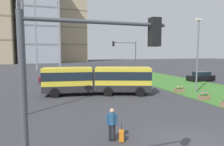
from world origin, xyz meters
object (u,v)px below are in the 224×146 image
Objects in this scene: car_black_sedan at (201,77)px; traffic_light_far_right at (128,54)px; apartment_tower_centre at (71,21)px; flower_planter_2 at (204,96)px; articulated_bus at (97,80)px; rolling_suitcase at (121,136)px; traffic_light_near_left at (78,81)px; flower_planter_3 at (179,89)px; streetlight_left at (24,51)px; pedestrian_crossing at (112,122)px; apartment_tower_westcentre at (40,20)px; streetlight_median at (198,52)px; car_maroon_sedan at (54,78)px.

traffic_light_far_right is (-11.18, 4.08, 3.67)m from car_black_sedan.
traffic_light_far_right is at bearing -90.42° from apartment_tower_centre.
apartment_tower_centre is (-1.12, 97.74, 21.68)m from flower_planter_2.
rolling_suitcase is at bearing -98.08° from articulated_bus.
traffic_light_near_left reaches higher than car_black_sedan.
rolling_suitcase is 14.47m from flower_planter_3.
streetlight_left is at bearing 177.96° from flower_planter_2.
car_black_sedan is at bearing -83.07° from apartment_tower_centre.
flower_planter_2 is 16.48m from streetlight_left.
pedestrian_crossing is at bearing -140.00° from flower_planter_3.
traffic_light_near_left is (-4.50, -16.14, 2.21)m from articulated_bus.
apartment_tower_centre is (15.83, 10.92, 1.66)m from apartment_tower_westcentre.
streetlight_median reaches higher than flower_planter_2.
apartment_tower_centre reaches higher than traffic_light_near_left.
car_maroon_sedan is at bearing 165.10° from car_black_sedan.
streetlight_left is at bearing 126.83° from pedestrian_crossing.
car_maroon_sedan is at bearing -98.66° from apartment_tower_centre.
traffic_light_far_right reaches higher than pedestrian_crossing.
pedestrian_crossing is at bearing 62.04° from traffic_light_near_left.
apartment_tower_centre is (9.67, 103.58, 21.79)m from rolling_suitcase.
traffic_light_near_left is at bearing -77.85° from streetlight_left.
apartment_tower_centre reaches higher than streetlight_median.
car_maroon_sedan is 18.79m from flower_planter_3.
articulated_bus is 10.85× the size of flower_planter_3.
pedestrian_crossing is 106.00m from apartment_tower_centre.
traffic_light_near_left is 10.94m from streetlight_left.
car_maroon_sedan reaches higher than flower_planter_2.
streetlight_median reaches higher than rolling_suitcase.
pedestrian_crossing is 0.85m from rolling_suitcase.
apartment_tower_centre reaches higher than streetlight_left.
apartment_tower_westcentre is at bearing 95.55° from articulated_bus.
traffic_light_near_left is (-2.81, -4.25, 3.55)m from rolling_suitcase.
traffic_light_near_left is at bearing -90.35° from car_maroon_sedan.
car_black_sedan is 0.11× the size of apartment_tower_westcentre.
streetlight_left reaches higher than articulated_bus.
pedestrian_crossing reaches higher than rolling_suitcase.
traffic_light_far_right is 20.15m from streetlight_left.
traffic_light_far_right reaches higher than rolling_suitcase.
traffic_light_far_right is at bearing -9.74° from car_maroon_sedan.
articulated_bus is at bearing 166.09° from flower_planter_3.
apartment_tower_westcentre reaches higher than streetlight_median.
articulated_bus is 83.30m from apartment_tower_westcentre.
apartment_tower_westcentre is at bearing 93.80° from rolling_suitcase.
apartment_tower_centre is (-1.12, 93.95, 21.68)m from flower_planter_3.
apartment_tower_westcentre is at bearing 109.15° from car_black_sedan.
streetlight_left is 87.67m from apartment_tower_westcentre.
rolling_suitcase reaches higher than flower_planter_2.
apartment_tower_centre reaches higher than traffic_light_far_right.
car_black_sedan is at bearing 38.54° from pedestrian_crossing.
rolling_suitcase is at bearing -144.26° from streetlight_median.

